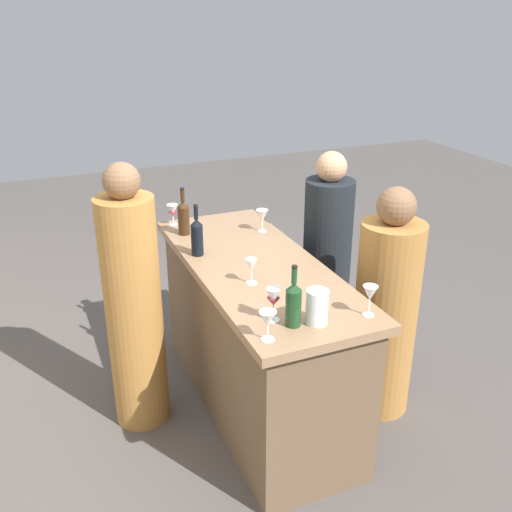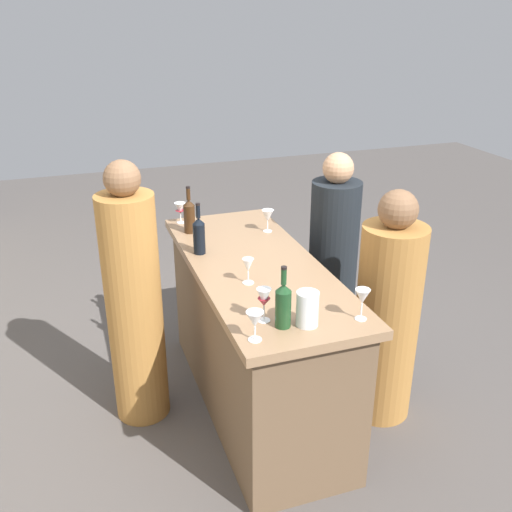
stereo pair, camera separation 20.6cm
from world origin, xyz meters
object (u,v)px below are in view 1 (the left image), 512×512
object	(u,v)px
wine_glass_near_left	(370,294)
wine_glass_near_right	(251,266)
wine_bottle_leftmost_olive_green	(293,303)
wine_glass_far_right	(268,320)
wine_glass_near_center	(262,216)
wine_glass_far_left	(273,299)
water_pitcher	(318,307)
person_left_guest	(326,266)
person_center_guest	(386,313)
wine_bottle_center_amber_brown	(184,217)
wine_glass_far_center	(173,211)
wine_bottle_second_left_near_black	(197,236)
person_server_behind	(134,309)

from	to	relation	value
wine_glass_near_left	wine_glass_near_right	distance (m)	0.66
wine_bottle_leftmost_olive_green	wine_glass_far_right	bearing A→B (deg)	113.98
wine_glass_near_center	wine_glass_far_left	world-z (taller)	wine_glass_far_left
wine_glass_far_right	water_pitcher	world-z (taller)	water_pitcher
person_left_guest	person_center_guest	size ratio (longest dim) A/B	1.04
wine_bottle_center_amber_brown	person_left_guest	bearing A→B (deg)	-106.76
wine_glass_far_left	wine_glass_far_center	world-z (taller)	wine_glass_far_left
person_left_guest	person_center_guest	bearing A→B (deg)	104.88
wine_bottle_second_left_near_black	wine_glass_far_center	world-z (taller)	wine_bottle_second_left_near_black
wine_glass_far_right	water_pitcher	distance (m)	0.28
wine_glass_near_center	person_left_guest	world-z (taller)	person_left_guest
wine_glass_near_left	wine_glass_far_right	xyz separation A→B (m)	(-0.01, 0.53, -0.01)
wine_bottle_second_left_near_black	person_center_guest	xyz separation A→B (m)	(-0.57, -0.97, -0.43)
wine_glass_near_right	water_pitcher	size ratio (longest dim) A/B	0.84
wine_glass_far_center	person_server_behind	distance (m)	0.85
wine_bottle_leftmost_olive_green	wine_bottle_second_left_near_black	bearing A→B (deg)	9.27
wine_bottle_center_amber_brown	wine_bottle_leftmost_olive_green	bearing A→B (deg)	-174.23
wine_bottle_center_amber_brown	person_server_behind	size ratio (longest dim) A/B	0.19
wine_glass_near_center	wine_glass_far_right	distance (m)	1.34
wine_bottle_second_left_near_black	wine_glass_near_center	distance (m)	0.55
person_center_guest	person_server_behind	bearing A→B (deg)	-29.06
wine_glass_far_right	person_server_behind	world-z (taller)	person_server_behind
person_center_guest	person_server_behind	size ratio (longest dim) A/B	0.90
water_pitcher	wine_bottle_leftmost_olive_green	bearing A→B (deg)	78.31
wine_glass_far_center	person_center_guest	xyz separation A→B (m)	(-1.13, -0.97, -0.41)
wine_glass_near_right	person_left_guest	size ratio (longest dim) A/B	0.10
wine_glass_near_right	wine_glass_far_left	xyz separation A→B (m)	(-0.41, 0.06, 0.02)
wine_glass_near_right	wine_glass_near_left	bearing A→B (deg)	-144.72
wine_glass_far_left	person_server_behind	xyz separation A→B (m)	(0.78, 0.52, -0.34)
wine_glass_far_left	wine_glass_far_center	distance (m)	1.44
wine_glass_near_right	person_center_guest	bearing A→B (deg)	-96.26
wine_glass_far_center	wine_glass_near_right	bearing A→B (deg)	-172.17
wine_glass_far_center	wine_glass_far_right	xyz separation A→B (m)	(-1.59, 0.01, 0.00)
wine_bottle_second_left_near_black	wine_glass_far_left	size ratio (longest dim) A/B	1.87
wine_bottle_leftmost_olive_green	wine_bottle_center_amber_brown	world-z (taller)	wine_bottle_center_amber_brown
wine_glass_near_left	wine_glass_far_left	size ratio (longest dim) A/B	0.93
wine_bottle_center_amber_brown	wine_glass_far_left	world-z (taller)	wine_bottle_center_amber_brown
wine_bottle_leftmost_olive_green	wine_bottle_center_amber_brown	size ratio (longest dim) A/B	0.98
person_left_guest	wine_glass_far_center	bearing A→B (deg)	-15.38
wine_glass_far_left	wine_glass_far_right	bearing A→B (deg)	147.28
wine_bottle_leftmost_olive_green	wine_glass_near_center	xyz separation A→B (m)	(1.17, -0.35, -0.01)
wine_bottle_second_left_near_black	water_pitcher	world-z (taller)	wine_bottle_second_left_near_black
wine_bottle_second_left_near_black	person_server_behind	size ratio (longest dim) A/B	0.20
wine_glass_near_left	person_left_guest	distance (m)	1.24
wine_glass_far_left	person_left_guest	distance (m)	1.34
wine_bottle_leftmost_olive_green	wine_glass_far_center	distance (m)	1.52
person_server_behind	wine_glass_near_left	bearing A→B (deg)	-21.30
wine_bottle_second_left_near_black	wine_glass_far_left	world-z (taller)	wine_bottle_second_left_near_black
wine_bottle_leftmost_olive_green	wine_glass_far_left	world-z (taller)	wine_bottle_leftmost_olive_green
wine_glass_near_left	wine_glass_near_right	size ratio (longest dim) A/B	1.11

